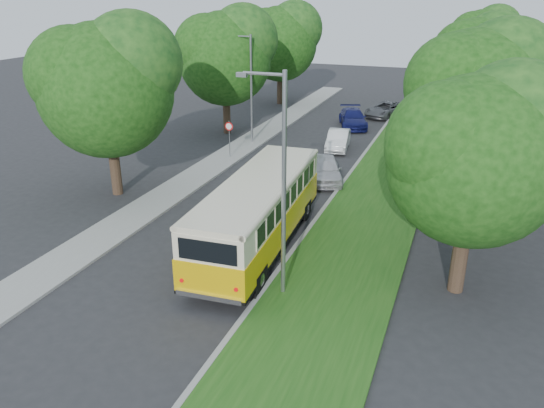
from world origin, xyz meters
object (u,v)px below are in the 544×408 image
at_px(car_white, 338,140).
at_px(car_silver, 326,169).
at_px(lamppost_near, 281,181).
at_px(car_grey, 386,110).
at_px(lamppost_far, 250,85).
at_px(car_blue, 353,118).
at_px(vintage_bus, 259,214).

bearing_deg(car_white, car_silver, -89.79).
distance_m(lamppost_near, car_grey, 30.60).
bearing_deg(lamppost_far, car_blue, 51.35).
xyz_separation_m(car_silver, car_white, (-0.91, 6.66, -0.06)).
xyz_separation_m(vintage_bus, car_white, (-0.50, 15.95, -0.91)).
xyz_separation_m(lamppost_far, vintage_bus, (6.78, -15.33, -2.55)).
distance_m(car_silver, car_grey, 17.89).
xyz_separation_m(car_white, car_blue, (-0.45, 6.67, 0.04)).
distance_m(lamppost_far, car_white, 7.20).
bearing_deg(car_grey, car_silver, -71.61).
xyz_separation_m(vintage_bus, car_silver, (0.41, 9.29, -0.85)).
xyz_separation_m(car_blue, car_grey, (1.87, 4.55, -0.06)).
bearing_deg(car_blue, car_silver, -102.84).
distance_m(car_silver, car_white, 6.72).
bearing_deg(lamppost_near, car_grey, 92.28).
bearing_deg(car_silver, lamppost_far, 119.37).
xyz_separation_m(lamppost_near, car_blue, (-3.07, 25.79, -3.67)).
relative_size(lamppost_near, car_grey, 1.74).
xyz_separation_m(lamppost_far, car_silver, (7.20, -6.04, -3.40)).
xyz_separation_m(lamppost_far, car_white, (6.28, 0.62, -3.46)).
bearing_deg(lamppost_far, car_silver, -40.00).
distance_m(car_white, car_grey, 11.32).
relative_size(car_silver, car_blue, 0.87).
distance_m(vintage_bus, car_silver, 9.34).
bearing_deg(car_silver, car_grey, 67.76).
distance_m(lamppost_far, vintage_bus, 16.96).
relative_size(vintage_bus, car_grey, 2.29).
bearing_deg(lamppost_near, car_silver, 97.81).
bearing_deg(vintage_bus, car_blue, 89.36).
bearing_deg(vintage_bus, lamppost_far, 110.82).
height_order(lamppost_far, car_silver, lamppost_far).
bearing_deg(lamppost_near, car_white, 97.81).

